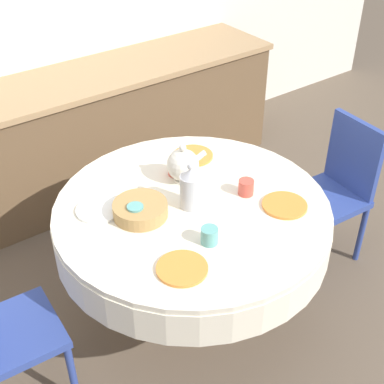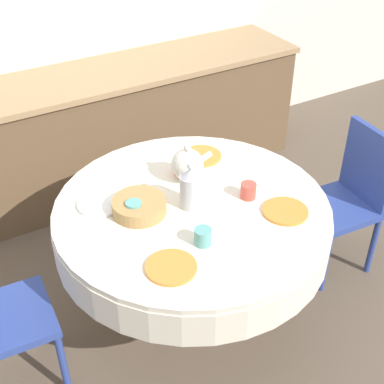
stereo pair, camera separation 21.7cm
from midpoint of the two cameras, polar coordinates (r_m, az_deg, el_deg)
ground_plane at (r=3.14m, az=2.03°, el=-12.74°), size 12.00×12.00×0.00m
wall_back at (r=3.87m, az=-12.68°, el=19.20°), size 7.00×0.05×2.60m
kitchen_counter at (r=3.91m, az=-9.40°, el=6.03°), size 3.24×0.64×0.89m
dining_table at (r=2.69m, az=2.32°, el=-3.59°), size 1.37×1.37×0.77m
chair_left at (r=3.30m, az=18.22°, el=-0.30°), size 0.43×0.43×0.91m
plate_near_left at (r=2.27m, az=0.51°, el=-8.12°), size 0.22×0.22×0.01m
cup_near_left at (r=2.37m, az=3.80°, el=-4.86°), size 0.08×0.08×0.08m
plate_near_right at (r=2.62m, az=12.27°, el=-2.08°), size 0.22×0.22×0.01m
cup_near_right at (r=2.67m, az=8.34°, el=0.07°), size 0.08×0.08×0.08m
plate_far_left at (r=2.63m, az=-7.49°, el=-1.32°), size 0.22×0.22×0.01m
cup_far_left at (r=2.53m, az=-3.77°, el=-1.92°), size 0.08×0.08×0.08m
plate_far_right at (r=2.98m, az=3.11°, el=3.82°), size 0.22×0.22×0.01m
cup_far_right at (r=2.82m, az=1.01°, el=2.59°), size 0.08×0.08×0.08m
coffee_carafe at (r=2.55m, az=2.28°, el=0.31°), size 0.10×0.10×0.24m
teapot at (r=2.74m, az=1.80°, el=2.89°), size 0.23×0.17×0.22m
bread_basket at (r=2.55m, az=-3.23°, el=-1.61°), size 0.26×0.26×0.07m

